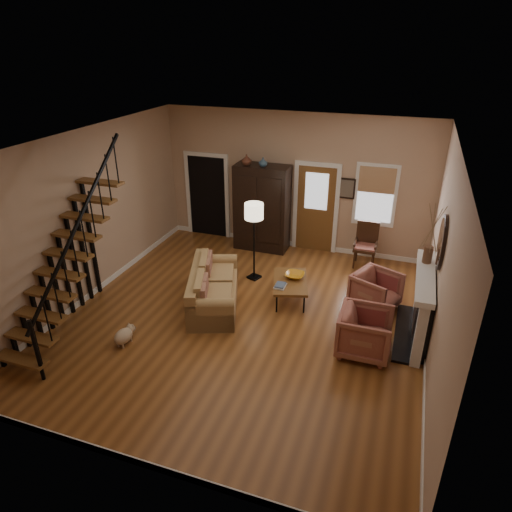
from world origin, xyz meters
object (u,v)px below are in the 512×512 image
(coffee_table, at_px, (290,290))
(armchair_left, at_px, (365,332))
(side_chair, at_px, (365,246))
(armoire, at_px, (262,208))
(sofa, at_px, (214,287))
(armchair_right, at_px, (376,291))
(floor_lamp, at_px, (254,242))

(coffee_table, bearing_deg, armchair_left, -37.38)
(coffee_table, distance_m, side_chair, 2.35)
(armoire, height_order, armchair_left, armoire)
(sofa, distance_m, side_chair, 3.71)
(side_chair, bearing_deg, armchair_right, -76.16)
(sofa, distance_m, coffee_table, 1.53)
(armchair_left, xyz_separation_m, floor_lamp, (-2.60, 1.85, 0.47))
(coffee_table, xyz_separation_m, armchair_right, (1.65, 0.25, 0.16))
(armchair_left, relative_size, side_chair, 0.85)
(coffee_table, bearing_deg, side_chair, 58.37)
(armchair_left, xyz_separation_m, armchair_right, (0.02, 1.49, -0.03))
(armchair_right, bearing_deg, sofa, 130.69)
(coffee_table, relative_size, floor_lamp, 0.65)
(sofa, bearing_deg, armoire, 69.47)
(armchair_left, height_order, armchair_right, armchair_left)
(floor_lamp, distance_m, side_chair, 2.62)
(coffee_table, height_order, armchair_right, armchair_right)
(armoire, xyz_separation_m, sofa, (-0.04, -2.85, -0.68))
(armchair_left, bearing_deg, side_chair, 6.97)
(sofa, height_order, coffee_table, sofa)
(armchair_left, bearing_deg, armchair_right, -1.08)
(armchair_left, distance_m, floor_lamp, 3.23)
(sofa, height_order, armchair_right, sofa)
(coffee_table, relative_size, armchair_left, 1.29)
(floor_lamp, relative_size, side_chair, 1.70)
(sofa, distance_m, armchair_right, 3.16)
(coffee_table, xyz_separation_m, armchair_left, (1.63, -1.24, 0.18))
(armchair_right, xyz_separation_m, side_chair, (-0.43, 1.73, 0.14))
(armchair_left, relative_size, armchair_right, 1.07)
(sofa, distance_m, armchair_left, 3.05)
(sofa, relative_size, armchair_right, 2.46)
(coffee_table, height_order, floor_lamp, floor_lamp)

